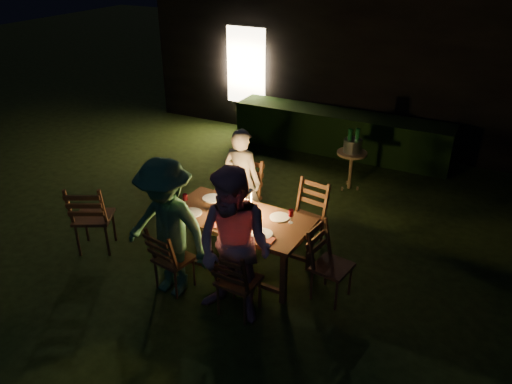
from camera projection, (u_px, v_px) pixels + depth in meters
The scene contains 29 objects.
garden_envelope at pixel (401, 51), 10.85m from camera, with size 40.00×40.00×3.20m.
dining_table at pixel (239, 222), 6.16m from camera, with size 1.81×0.96×0.74m.
chair_near_left at pixel (174, 269), 5.95m from camera, with size 0.47×0.49×0.90m.
chair_near_right at pixel (238, 292), 5.54m from camera, with size 0.44×0.47×0.95m.
chair_far_left at pixel (241, 210), 7.11m from camera, with size 0.49×0.53×1.08m.
chair_far_right at pixel (304, 230), 6.68m from camera, with size 0.51×0.54×0.99m.
chair_end at pixel (330, 276), 5.80m from camera, with size 0.51×0.48×0.94m.
chair_spare at pixel (95, 229), 6.67m from camera, with size 0.65×0.67×1.06m.
person_house_side at pixel (242, 181), 6.94m from camera, with size 0.56×0.37×1.54m, color beige.
person_opp_right at pixel (234, 248), 5.22m from camera, with size 0.88×0.68×1.80m, color pink.
person_opp_left at pixel (167, 229), 5.64m from camera, with size 1.11×0.64×1.72m, color #366D4C.
lantern at pixel (244, 204), 6.07m from camera, with size 0.16×0.16×0.35m.
plate_far_left at pixel (212, 198), 6.54m from camera, with size 0.25×0.25×0.01m, color white.
plate_near_left at pixel (192, 213), 6.20m from camera, with size 0.25×0.25×0.01m, color white.
plate_far_right at pixel (280, 217), 6.10m from camera, with size 0.25×0.25×0.01m, color white.
plate_near_right at pixel (262, 234), 5.76m from camera, with size 0.25×0.25×0.01m, color white.
wineglass_a at pixel (230, 195), 6.43m from camera, with size 0.06×0.06×0.18m, color #59070F, non-canonical shape.
wineglass_b at pixel (185, 200), 6.31m from camera, with size 0.06×0.06×0.18m, color #59070F, non-canonical shape.
wineglass_c at pixel (248, 227), 5.74m from camera, with size 0.06×0.06×0.18m, color #59070F, non-canonical shape.
wineglass_d at pixel (291, 216), 5.95m from camera, with size 0.06×0.06×0.18m, color #59070F, non-canonical shape.
wineglass_e at pixel (218, 219), 5.90m from camera, with size 0.06×0.06×0.18m, color silver, non-canonical shape.
bottle_table at pixel (221, 202), 6.17m from camera, with size 0.07×0.07×0.28m, color #0F471E.
napkin_left at pixel (214, 225), 5.94m from camera, with size 0.18×0.14×0.01m, color red.
napkin_right at pixel (266, 240), 5.65m from camera, with size 0.18×0.14×0.01m, color red.
phone at pixel (184, 214), 6.17m from camera, with size 0.14×0.07×0.01m, color black.
side_table at pixel (352, 156), 8.18m from camera, with size 0.49×0.49×0.66m.
ice_bucket at pixel (353, 146), 8.09m from camera, with size 0.30×0.30×0.22m, color #A5A8AD.
bottle_bucket_a at pixel (349, 143), 8.06m from camera, with size 0.07×0.07×0.32m, color #0F471E.
bottle_bucket_b at pixel (357, 143), 8.08m from camera, with size 0.07×0.07×0.32m, color #0F471E.
Camera 1 is at (2.22, -5.12, 3.82)m, focal length 35.00 mm.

